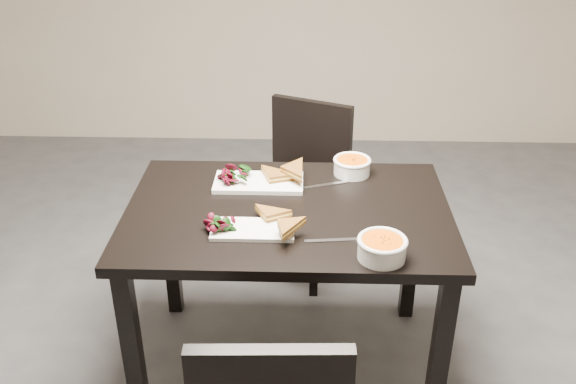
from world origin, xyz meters
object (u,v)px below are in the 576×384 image
at_px(table, 288,231).
at_px(soup_bowl_near, 382,247).
at_px(plate_far, 259,183).
at_px(chair_far, 302,178).
at_px(soup_bowl_far, 352,165).
at_px(plate_near, 253,230).

distance_m(table, soup_bowl_near, 0.46).
distance_m(table, plate_far, 0.25).
relative_size(chair_far, soup_bowl_far, 5.53).
bearing_deg(chair_far, soup_bowl_near, -52.96).
distance_m(plate_near, soup_bowl_near, 0.45).
bearing_deg(plate_near, chair_far, 80.24).
distance_m(chair_far, soup_bowl_near, 1.16).
bearing_deg(soup_bowl_far, plate_far, -163.99).
bearing_deg(plate_far, soup_bowl_near, -48.99).
xyz_separation_m(chair_far, plate_near, (-0.16, -0.94, 0.27)).
height_order(chair_far, soup_bowl_near, chair_far).
relative_size(plate_far, soup_bowl_far, 2.28).
height_order(table, chair_far, chair_far).
distance_m(plate_far, soup_bowl_far, 0.39).
bearing_deg(chair_far, plate_near, -76.45).
bearing_deg(plate_far, chair_far, 74.11).
xyz_separation_m(plate_near, plate_far, (-0.01, 0.35, 0.00)).
bearing_deg(soup_bowl_near, soup_bowl_far, 95.73).
relative_size(chair_far, plate_near, 2.96).
distance_m(plate_near, soup_bowl_far, 0.59).
bearing_deg(chair_far, table, -70.06).
distance_m(chair_far, plate_far, 0.67).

